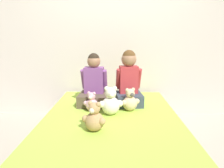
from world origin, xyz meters
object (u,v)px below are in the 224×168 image
Objects in this scene: teddy_bear_between_children at (111,103)px; teddy_bear_at_foot_of_bed at (94,119)px; child_on_left at (94,85)px; teddy_bear_held_by_left_child at (92,103)px; child_on_right at (129,81)px; teddy_bear_held_by_right_child at (130,101)px; bed at (112,131)px.

teddy_bear_between_children is 1.15× the size of teddy_bear_at_foot_of_bed.
child_on_left reaches higher than teddy_bear_held_by_left_child.
child_on_right is 0.29m from teddy_bear_held_by_right_child.
child_on_left reaches higher than teddy_bear_held_by_right_child.
teddy_bear_at_foot_of_bed is at bearing -110.72° from bed.
child_on_left reaches higher than bed.
child_on_right reaches higher than teddy_bear_at_foot_of_bed.
teddy_bear_held_by_left_child is at bearing 146.74° from teddy_bear_between_children.
teddy_bear_held_by_left_child is at bearing -86.59° from child_on_left.
teddy_bear_between_children reaches higher than teddy_bear_at_foot_of_bed.
teddy_bear_held_by_right_child reaches higher than teddy_bear_held_by_left_child.
teddy_bear_held_by_left_child is 0.51m from teddy_bear_at_foot_of_bed.
teddy_bear_held_by_right_child is at bearing -95.35° from child_on_right.
bed is 0.33m from teddy_bear_between_children.
teddy_bear_held_by_left_child is at bearing 160.10° from teddy_bear_held_by_right_child.
teddy_bear_held_by_right_child is 0.63m from teddy_bear_at_foot_of_bed.
teddy_bear_held_by_right_child is at bearing -23.45° from child_on_left.
teddy_bear_at_foot_of_bed reaches higher than teddy_bear_held_by_left_child.
teddy_bear_held_by_right_child is 0.25m from teddy_bear_between_children.
teddy_bear_at_foot_of_bed reaches higher than teddy_bear_held_by_right_child.
teddy_bear_held_by_left_child is 0.85× the size of teddy_bear_held_by_right_child.
child_on_right reaches higher than child_on_left.
teddy_bear_held_by_right_child is (0.21, 0.14, 0.31)m from bed.
teddy_bear_held_by_right_child is at bearing 32.62° from bed.
bed is at bearing -53.87° from child_on_left.
child_on_right reaches higher than teddy_bear_held_by_right_child.
child_on_right is at bearing 68.15° from teddy_bear_held_by_right_child.
teddy_bear_held_by_left_child is at bearing -156.51° from child_on_right.
child_on_right reaches higher than bed.
teddy_bear_held_by_left_child is (-0.44, -0.25, -0.20)m from child_on_right.
teddy_bear_between_children is at bearing -54.13° from child_on_left.
teddy_bear_between_children is (-0.22, -0.12, 0.02)m from teddy_bear_held_by_right_child.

